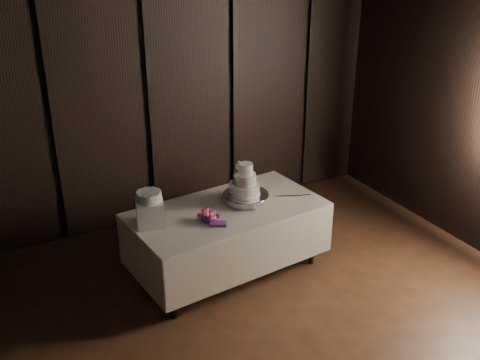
# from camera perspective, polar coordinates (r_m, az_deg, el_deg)

# --- Properties ---
(room) EXTENTS (6.08, 7.08, 3.08)m
(room) POSITION_cam_1_polar(r_m,az_deg,el_deg) (3.79, 8.40, -5.87)
(room) COLOR black
(room) RESTS_ON ground
(display_table) EXTENTS (2.09, 1.26, 0.76)m
(display_table) POSITION_cam_1_polar(r_m,az_deg,el_deg) (5.91, -1.30, -5.88)
(display_table) COLOR beige
(display_table) RESTS_ON ground
(cake_stand) EXTENTS (0.61, 0.61, 0.09)m
(cake_stand) POSITION_cam_1_polar(r_m,az_deg,el_deg) (5.86, 0.58, -1.85)
(cake_stand) COLOR silver
(cake_stand) RESTS_ON display_table
(wedding_cake) EXTENTS (0.33, 0.29, 0.35)m
(wedding_cake) POSITION_cam_1_polar(r_m,az_deg,el_deg) (5.76, 0.43, -0.33)
(wedding_cake) COLOR white
(wedding_cake) RESTS_ON cake_stand
(bouquet) EXTENTS (0.41, 0.45, 0.17)m
(bouquet) POSITION_cam_1_polar(r_m,az_deg,el_deg) (5.49, -3.26, -3.66)
(bouquet) COLOR #DC5555
(bouquet) RESTS_ON display_table
(box_pedestal) EXTENTS (0.31, 0.31, 0.25)m
(box_pedestal) POSITION_cam_1_polar(r_m,az_deg,el_deg) (5.47, -9.12, -3.29)
(box_pedestal) COLOR white
(box_pedestal) RESTS_ON display_table
(small_cake) EXTENTS (0.26, 0.26, 0.10)m
(small_cake) POSITION_cam_1_polar(r_m,az_deg,el_deg) (5.39, -9.24, -1.67)
(small_cake) COLOR white
(small_cake) RESTS_ON box_pedestal
(cake_knife) EXTENTS (0.35, 0.18, 0.01)m
(cake_knife) POSITION_cam_1_polar(r_m,az_deg,el_deg) (6.02, 5.02, -1.63)
(cake_knife) COLOR silver
(cake_knife) RESTS_ON display_table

